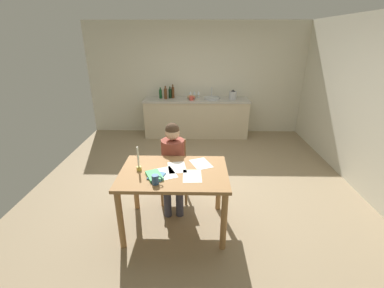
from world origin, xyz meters
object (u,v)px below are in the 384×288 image
(bottle_vinegar, at_px, (166,93))
(wine_glass_back_left, at_px, (190,93))
(teacup_on_counter, at_px, (192,98))
(person_seated, at_px, (173,160))
(wine_glass_by_kettle, at_px, (194,93))
(book_magazine, at_px, (154,176))
(stovetop_kettle, at_px, (233,95))
(coffee_mug, at_px, (156,179))
(bottle_oil, at_px, (161,94))
(bottle_wine_red, at_px, (170,93))
(mixing_bowl, at_px, (191,97))
(book_cookery, at_px, (156,176))
(dining_table, at_px, (174,180))
(candlestick, at_px, (139,164))
(bottle_sauce, at_px, (173,92))
(sink_unit, at_px, (212,98))
(wine_glass_near_sink, at_px, (199,93))
(chair_at_table, at_px, (174,167))

(bottle_vinegar, relative_size, wine_glass_back_left, 1.94)
(wine_glass_back_left, bearing_deg, teacup_on_counter, -83.23)
(wine_glass_back_left, xyz_separation_m, teacup_on_counter, (0.04, -0.30, -0.06))
(person_seated, relative_size, wine_glass_by_kettle, 7.76)
(book_magazine, distance_m, stovetop_kettle, 3.71)
(coffee_mug, distance_m, bottle_oil, 3.69)
(bottle_vinegar, bearing_deg, stovetop_kettle, 0.49)
(book_magazine, xyz_separation_m, wine_glass_back_left, (0.31, 3.62, 0.20))
(bottle_wine_red, relative_size, stovetop_kettle, 1.22)
(person_seated, bearing_deg, teacup_on_counter, 85.81)
(person_seated, relative_size, mixing_bowl, 5.96)
(book_cookery, height_order, bottle_vinegar, bottle_vinegar)
(person_seated, distance_m, book_cookery, 0.67)
(dining_table, height_order, candlestick, candlestick)
(bottle_sauce, bearing_deg, wine_glass_by_kettle, 7.05)
(coffee_mug, bearing_deg, book_cookery, 95.81)
(person_seated, height_order, wine_glass_back_left, person_seated)
(sink_unit, distance_m, wine_glass_back_left, 0.54)
(coffee_mug, distance_m, wine_glass_back_left, 3.78)
(coffee_mug, height_order, bottle_oil, bottle_oil)
(coffee_mug, xyz_separation_m, candlestick, (-0.24, 0.30, 0.03))
(bottle_vinegar, height_order, teacup_on_counter, bottle_vinegar)
(book_cookery, xyz_separation_m, bottle_sauce, (-0.12, 3.55, 0.23))
(person_seated, relative_size, teacup_on_counter, 9.53)
(person_seated, xyz_separation_m, mixing_bowl, (0.19, 2.82, 0.27))
(person_seated, bearing_deg, book_cookery, -100.99)
(sink_unit, bearing_deg, wine_glass_near_sink, 155.13)
(book_cookery, xyz_separation_m, sink_unit, (0.80, 3.47, 0.12))
(candlestick, xyz_separation_m, wine_glass_back_left, (0.51, 3.47, 0.13))
(bottle_wine_red, bearing_deg, person_seated, -83.77)
(candlestick, bearing_deg, bottle_oil, 93.15)
(wine_glass_by_kettle, bearing_deg, stovetop_kettle, -9.49)
(book_cookery, relative_size, mixing_bowl, 0.95)
(person_seated, xyz_separation_m, stovetop_kettle, (1.16, 2.82, 0.32))
(candlestick, bearing_deg, sink_unit, 72.87)
(book_magazine, distance_m, wine_glass_back_left, 3.64)
(bottle_vinegar, distance_m, teacup_on_counter, 0.63)
(coffee_mug, height_order, candlestick, candlestick)
(dining_table, distance_m, candlestick, 0.46)
(candlestick, relative_size, wine_glass_by_kettle, 1.96)
(coffee_mug, relative_size, bottle_vinegar, 0.39)
(book_cookery, bearing_deg, bottle_oil, 114.45)
(wine_glass_by_kettle, bearing_deg, wine_glass_back_left, 180.00)
(sink_unit, height_order, wine_glass_back_left, sink_unit)
(wine_glass_back_left, bearing_deg, bottle_oil, -171.63)
(book_cookery, bearing_deg, bottle_wine_red, 110.83)
(dining_table, xyz_separation_m, coffee_mug, (-0.17, -0.28, 0.17))
(dining_table, distance_m, sink_unit, 3.41)
(chair_at_table, relative_size, bottle_sauce, 2.78)
(book_cookery, xyz_separation_m, stovetop_kettle, (1.28, 3.47, 0.20))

